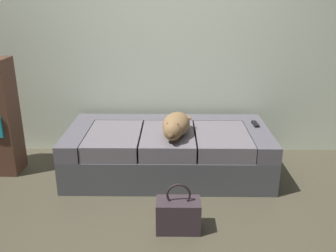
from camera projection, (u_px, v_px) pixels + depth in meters
name	position (u px, v px, depth m)	size (l,w,h in m)	color
ground_plane	(166.00, 236.00, 2.64)	(10.00, 10.00, 0.00)	#4B4534
back_wall	(169.00, 19.00, 3.68)	(6.40, 0.10, 2.80)	silver
couch	(168.00, 151.00, 3.51)	(1.88, 0.93, 0.44)	#4A4D50
dog_tan	(176.00, 125.00, 3.24)	(0.31, 0.57, 0.19)	olive
tv_remote	(255.00, 124.00, 3.54)	(0.04, 0.15, 0.02)	black
handbag	(178.00, 215.00, 2.67)	(0.32, 0.18, 0.38)	#382C32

